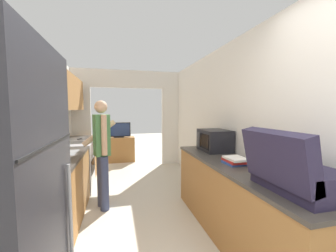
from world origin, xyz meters
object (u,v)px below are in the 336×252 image
(person, at_px, (102,151))
(microwave, at_px, (215,140))
(book_stack, at_px, (235,161))
(suitcase, at_px, (291,171))
(television, at_px, (119,130))
(knife, at_px, (80,139))
(tv_cabinet, at_px, (119,149))
(range_oven, at_px, (75,166))

(person, xyz_separation_m, microwave, (1.65, -0.39, 0.16))
(person, relative_size, book_stack, 5.54)
(suitcase, distance_m, television, 4.90)
(suitcase, distance_m, microwave, 1.57)
(book_stack, distance_m, knife, 3.28)
(knife, bearing_deg, microwave, -9.01)
(book_stack, height_order, tv_cabinet, book_stack)
(range_oven, xyz_separation_m, microwave, (2.20, -1.26, 0.59))
(person, bearing_deg, tv_cabinet, -23.52)
(range_oven, bearing_deg, book_stack, -44.18)
(suitcase, distance_m, knife, 3.92)
(person, bearing_deg, knife, 2.57)
(knife, bearing_deg, book_stack, -20.62)
(television, bearing_deg, knife, -119.96)
(microwave, distance_m, tv_cabinet, 3.57)
(book_stack, height_order, television, television)
(range_oven, relative_size, suitcase, 1.60)
(book_stack, bearing_deg, microwave, 80.91)
(range_oven, bearing_deg, person, -58.04)
(range_oven, distance_m, television, 2.14)
(range_oven, relative_size, microwave, 2.03)
(person, height_order, television, person)
(knife, bearing_deg, tv_cabinet, 91.23)
(book_stack, xyz_separation_m, knife, (-2.06, 2.55, -0.03))
(knife, bearing_deg, person, -38.93)
(range_oven, height_order, tv_cabinet, range_oven)
(television, bearing_deg, suitcase, -75.62)
(range_oven, distance_m, tv_cabinet, 2.13)
(range_oven, height_order, suitcase, suitcase)
(suitcase, xyz_separation_m, television, (-1.22, 4.75, -0.13))
(suitcase, bearing_deg, television, 104.38)
(tv_cabinet, bearing_deg, suitcase, -75.74)
(microwave, relative_size, book_stack, 1.70)
(television, bearing_deg, book_stack, -72.31)
(television, bearing_deg, tv_cabinet, 90.00)
(television, bearing_deg, microwave, -66.61)
(person, bearing_deg, microwave, -121.22)
(tv_cabinet, distance_m, knife, 1.73)
(suitcase, height_order, television, suitcase)
(suitcase, relative_size, microwave, 1.27)
(range_oven, height_order, person, person)
(suitcase, xyz_separation_m, book_stack, (0.04, 0.81, -0.12))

